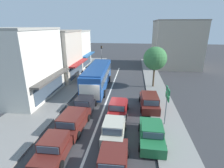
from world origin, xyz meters
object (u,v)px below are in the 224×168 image
traffic_light_downstreet (101,52)px  sedan_behind_bus_mid (85,105)px  parked_sedan_kerb_front (151,134)px  street_tree_right (155,59)px  hatchback_adjacent_lane_trail (118,108)px  sedan_queue_far_back (113,162)px  pedestrian_browsing_midblock (79,79)px  hatchback_behind_bus_near (114,129)px  wagon_queue_gap_filler (73,121)px  sedan_adjacent_lane_lead (55,146)px  directional_road_sign (167,97)px  pedestrian_with_handbag_near (83,75)px  city_bus (98,76)px  parked_wagon_kerb_second (149,101)px

traffic_light_downstreet → sedan_behind_bus_mid: bearing=-84.0°
parked_sedan_kerb_front → traffic_light_downstreet: size_ratio=1.01×
street_tree_right → parked_sedan_kerb_front: bearing=-95.9°
sedan_behind_bus_mid → street_tree_right: (7.68, 8.29, 3.46)m
sedan_behind_bus_mid → hatchback_adjacent_lane_trail: bearing=-7.1°
sedan_queue_far_back → pedestrian_browsing_midblock: bearing=114.1°
hatchback_behind_bus_near → hatchback_adjacent_lane_trail: bearing=90.1°
hatchback_behind_bus_near → street_tree_right: street_tree_right is taller
wagon_queue_gap_filler → hatchback_adjacent_lane_trail: (3.54, 2.98, -0.04)m
sedan_queue_far_back → street_tree_right: 16.67m
sedan_behind_bus_mid → traffic_light_downstreet: size_ratio=1.01×
sedan_adjacent_lane_lead → street_tree_right: 17.21m
parked_sedan_kerb_front → directional_road_sign: bearing=60.5°
pedestrian_with_handbag_near → sedan_behind_bus_mid: bearing=-72.6°
sedan_adjacent_lane_lead → sedan_behind_bus_mid: bearing=88.4°
pedestrian_with_handbag_near → traffic_light_downstreet: bearing=86.8°
hatchback_adjacent_lane_trail → parked_sedan_kerb_front: size_ratio=0.89×
sedan_behind_bus_mid → parked_sedan_kerb_front: bearing=-33.9°
city_bus → street_tree_right: bearing=12.7°
hatchback_adjacent_lane_trail → directional_road_sign: bearing=-19.0°
hatchback_behind_bus_near → sedan_adjacent_lane_lead: bearing=-145.9°
hatchback_behind_bus_near → parked_sedan_kerb_front: size_ratio=0.88×
sedan_queue_far_back → parked_wagon_kerb_second: (2.79, 9.05, 0.08)m
sedan_queue_far_back → street_tree_right: bearing=76.4°
wagon_queue_gap_filler → directional_road_sign: (7.78, 1.52, 1.96)m
directional_road_sign → pedestrian_with_handbag_near: directional_road_sign is taller
parked_wagon_kerb_second → street_tree_right: size_ratio=0.80×
parked_wagon_kerb_second → pedestrian_with_handbag_near: 12.75m
traffic_light_downstreet → pedestrian_with_handbag_near: size_ratio=2.58×
street_tree_right → directional_road_sign: bearing=-89.7°
hatchback_adjacent_lane_trail → traffic_light_downstreet: (-5.86, 22.71, 2.15)m
sedan_adjacent_lane_lead → wagon_queue_gap_filler: bearing=87.3°
sedan_adjacent_lane_lead → hatchback_adjacent_lane_trail: size_ratio=1.13×
wagon_queue_gap_filler → city_bus: bearing=89.6°
pedestrian_browsing_midblock → parked_sedan_kerb_front: bearing=-51.9°
pedestrian_with_handbag_near → street_tree_right: bearing=-7.8°
directional_road_sign → sedan_queue_far_back: bearing=-124.5°
city_bus → traffic_light_downstreet: 15.92m
wagon_queue_gap_filler → directional_road_sign: size_ratio=1.27×
city_bus → traffic_light_downstreet: size_ratio=2.61×
hatchback_adjacent_lane_trail → parked_sedan_kerb_front: hatchback_adjacent_lane_trail is taller
sedan_adjacent_lane_lead → hatchback_behind_bus_near: size_ratio=1.14×
hatchback_behind_bus_near → sedan_queue_far_back: (0.34, -3.44, -0.05)m
traffic_light_downstreet → pedestrian_with_handbag_near: traffic_light_downstreet is taller
hatchback_behind_bus_near → street_tree_right: (4.17, 12.41, 3.41)m
hatchback_behind_bus_near → sedan_behind_bus_mid: bearing=130.5°
city_bus → sedan_adjacent_lane_lead: bearing=-90.9°
wagon_queue_gap_filler → parked_wagon_kerb_second: size_ratio=1.00×
parked_sedan_kerb_front → directional_road_sign: size_ratio=1.17×
sedan_queue_far_back → parked_sedan_kerb_front: bearing=52.1°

